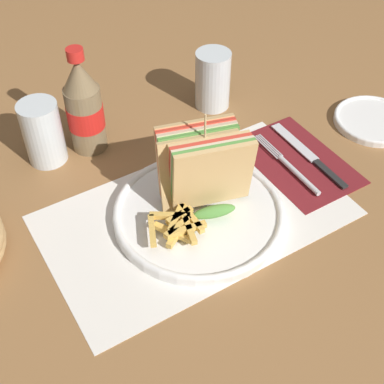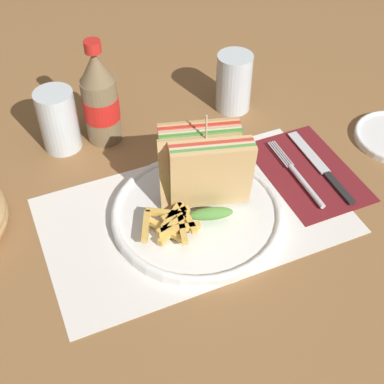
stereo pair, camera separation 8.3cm
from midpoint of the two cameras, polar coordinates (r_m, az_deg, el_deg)
ground_plane at (r=0.85m, az=-1.61°, el=-2.29°), size 4.00×4.00×0.00m
placemat at (r=0.85m, az=-2.49°, el=-2.52°), size 0.47×0.28×0.00m
plate_main at (r=0.84m, az=-2.12°, el=-2.40°), size 0.27×0.27×0.02m
club_sandwich at (r=0.81m, az=-1.58°, el=2.33°), size 0.14×0.12×0.16m
fries_pile at (r=0.80m, az=-4.51°, el=-3.64°), size 0.09×0.09×0.02m
napkin at (r=0.95m, az=8.70°, el=3.19°), size 0.14×0.22×0.00m
fork at (r=0.92m, az=8.14°, el=2.35°), size 0.02×0.18×0.01m
knife at (r=0.96m, az=9.99°, el=3.79°), size 0.02×0.20×0.00m
coke_bottle_near at (r=0.95m, az=-13.93°, el=8.63°), size 0.06×0.06×0.20m
glass_near at (r=1.05m, az=-0.09°, el=11.42°), size 0.07×0.07×0.11m
glass_far at (r=0.96m, az=-18.06°, el=5.93°), size 0.07×0.07×0.11m
side_saucer at (r=1.07m, az=16.71°, el=7.26°), size 0.15×0.15×0.01m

